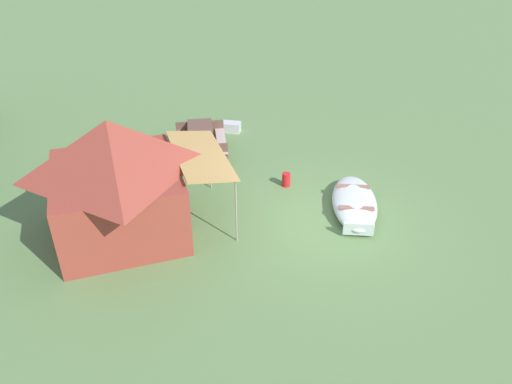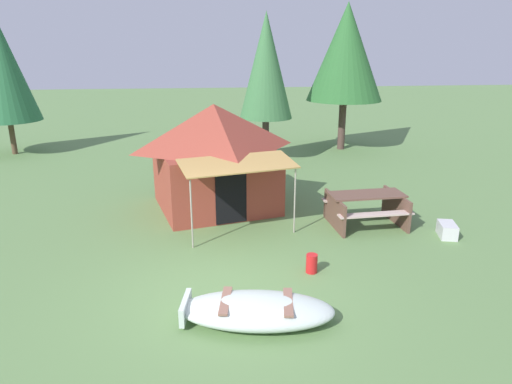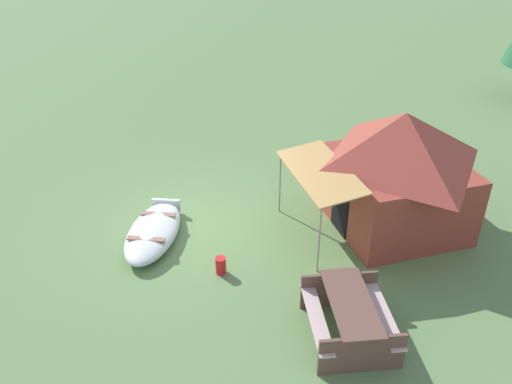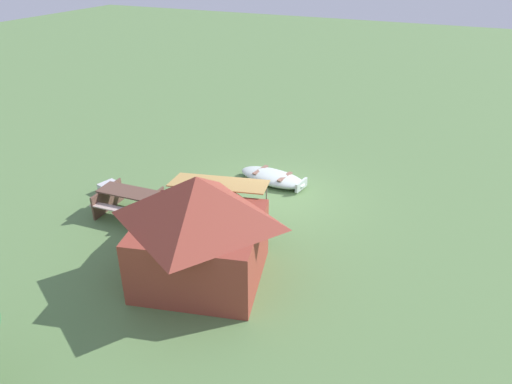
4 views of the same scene
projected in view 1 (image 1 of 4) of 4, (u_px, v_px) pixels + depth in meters
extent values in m
plane|color=#5D824A|center=(316.00, 223.00, 11.67)|extent=(80.00, 80.00, 0.00)
ellipsoid|color=silver|center=(354.00, 202.00, 12.04)|extent=(2.54, 1.43, 0.39)
ellipsoid|color=#444946|center=(354.00, 201.00, 12.02)|extent=(2.33, 1.27, 0.14)
cube|color=#895E4D|center=(353.00, 186.00, 12.36)|extent=(0.27, 0.82, 0.04)
cube|color=#895E4D|center=(357.00, 208.00, 11.55)|extent=(0.27, 0.82, 0.04)
cube|color=silver|center=(358.00, 229.00, 11.09)|extent=(0.19, 0.68, 0.30)
cube|color=#963C2E|center=(119.00, 201.00, 11.02)|extent=(3.36, 3.22, 1.57)
pyramid|color=#963C2E|center=(110.00, 146.00, 10.30)|extent=(3.63, 3.48, 1.13)
cube|color=black|center=(179.00, 196.00, 11.44)|extent=(0.74, 0.21, 1.26)
cube|color=tan|center=(200.00, 155.00, 11.07)|extent=(2.72, 1.67, 0.18)
cylinder|color=gray|center=(210.00, 162.00, 12.61)|extent=(0.04, 0.04, 1.49)
cylinder|color=gray|center=(236.00, 212.00, 10.71)|extent=(0.04, 0.04, 1.49)
cube|color=brown|center=(200.00, 132.00, 14.08)|extent=(1.78, 0.80, 0.04)
cube|color=#C8ADA2|center=(181.00, 142.00, 14.17)|extent=(1.75, 0.36, 0.04)
cube|color=#C8ADA2|center=(221.00, 140.00, 14.29)|extent=(1.75, 0.36, 0.04)
cube|color=brown|center=(200.00, 133.00, 14.93)|extent=(0.14, 1.41, 0.74)
cube|color=brown|center=(202.00, 157.00, 13.64)|extent=(0.14, 1.41, 0.74)
cube|color=silver|center=(231.00, 127.00, 15.80)|extent=(0.48, 0.65, 0.31)
cylinder|color=red|center=(286.00, 180.00, 12.99)|extent=(0.30, 0.30, 0.36)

